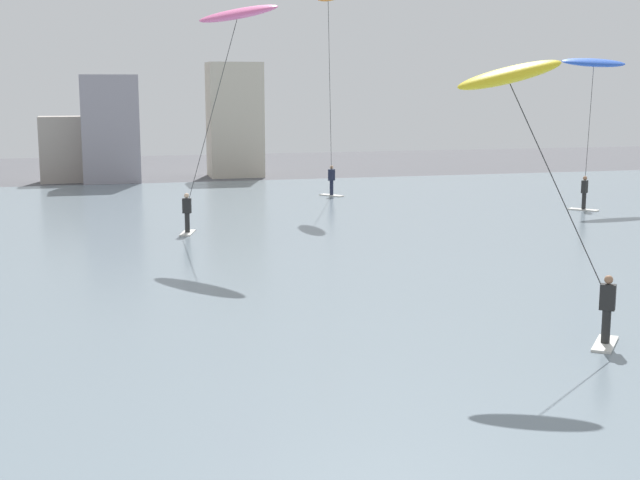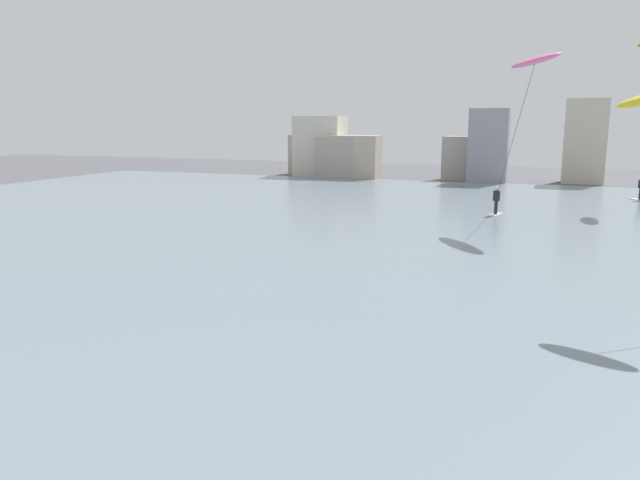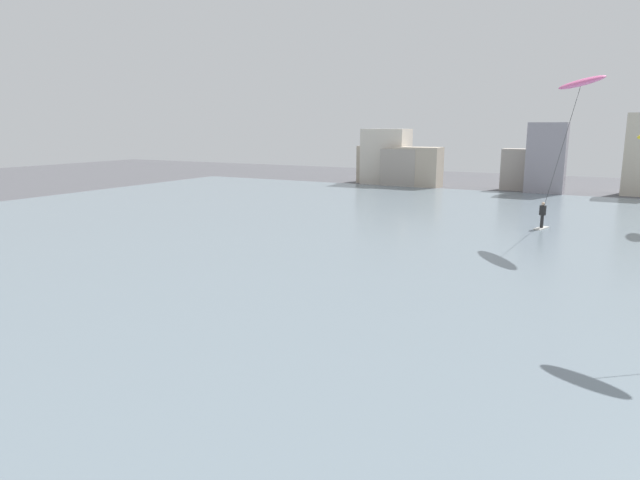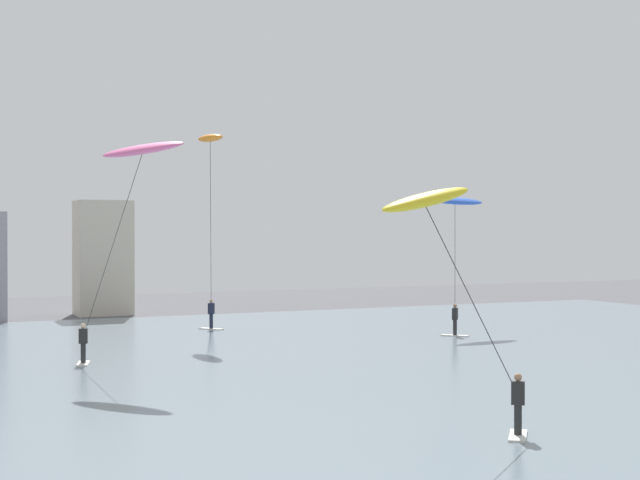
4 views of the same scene
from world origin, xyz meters
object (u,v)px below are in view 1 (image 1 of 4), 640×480
at_px(kitesurfer_blue, 593,72).
at_px(kitesurfer_pink, 233,29).
at_px(kitesurfer_yellow, 524,113).
at_px(kitesurfer_orange, 329,20).

relative_size(kitesurfer_blue, kitesurfer_pink, 0.82).
distance_m(kitesurfer_blue, kitesurfer_pink, 20.49).
distance_m(kitesurfer_yellow, kitesurfer_pink, 15.32).
xyz_separation_m(kitesurfer_yellow, kitesurfer_pink, (-4.35, 14.45, 2.62)).
height_order(kitesurfer_yellow, kitesurfer_blue, kitesurfer_blue).
height_order(kitesurfer_blue, kitesurfer_pink, kitesurfer_pink).
bearing_deg(kitesurfer_yellow, kitesurfer_pink, 106.75).
xyz_separation_m(kitesurfer_orange, kitesurfer_pink, (-6.48, -10.86, -1.20)).
relative_size(kitesurfer_orange, kitesurfer_yellow, 1.56).
bearing_deg(kitesurfer_orange, kitesurfer_pink, -120.84).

